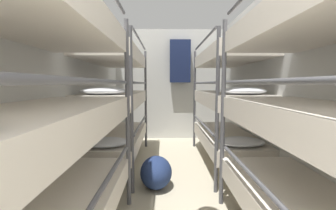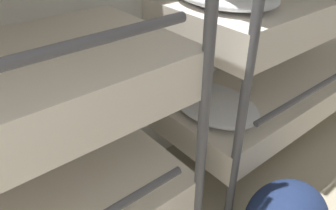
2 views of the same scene
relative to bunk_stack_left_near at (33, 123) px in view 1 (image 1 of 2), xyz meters
name	(u,v)px [view 1 (image 1 of 2)]	position (x,y,z in m)	size (l,w,h in m)	color
wall_left	(59,86)	(-0.39, 1.15, 0.19)	(0.06, 5.34, 2.40)	silver
wall_right	(288,86)	(2.02, 1.15, 0.19)	(0.06, 5.34, 2.40)	silver
wall_back	(169,85)	(0.82, 3.79, 0.19)	(2.47, 0.06, 2.40)	silver
bunk_stack_left_near	(33,123)	(0.00, 0.00, 0.00)	(0.72, 1.91, 1.87)	#4C4C51
bunk_stack_right_near	(332,122)	(1.64, 0.00, 0.00)	(0.72, 1.91, 1.87)	#4C4C51
bunk_stack_left_far	(117,98)	(0.00, 2.12, 0.00)	(0.72, 1.91, 1.87)	#4C4C51
bunk_stack_right_far	(227,98)	(1.64, 2.12, 0.00)	(0.72, 1.91, 1.87)	#4C4C51
duffel_bag	(156,172)	(0.61, 1.35, -0.83)	(0.37, 0.47, 0.37)	navy
hanging_coat	(180,61)	(1.04, 3.64, 0.69)	(0.44, 0.12, 0.90)	#192347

